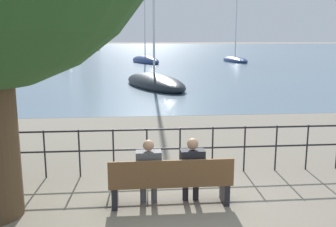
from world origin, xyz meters
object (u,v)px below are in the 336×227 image
sailboat_3 (154,82)px  sailboat_4 (235,60)px  harbor_lighthouse (88,16)px  sailboat_1 (66,60)px  seated_person_left (149,169)px  seated_person_right (192,168)px  park_bench (171,182)px  sailboat_0 (145,61)px

sailboat_3 → sailboat_4: (12.52, 26.79, -0.02)m
harbor_lighthouse → sailboat_1: bearing=-86.5°
harbor_lighthouse → sailboat_4: bearing=-66.4°
seated_person_left → harbor_lighthouse: bearing=97.0°
seated_person_left → seated_person_right: size_ratio=0.99×
park_bench → seated_person_left: (-0.39, 0.08, 0.23)m
sailboat_0 → harbor_lighthouse: harbor_lighthouse is taller
seated_person_left → sailboat_4: bearing=72.9°
sailboat_4 → harbor_lighthouse: 66.46m
sailboat_1 → park_bench: bearing=-96.5°
park_bench → harbor_lighthouse: 105.77m
sailboat_1 → sailboat_4: (22.68, -0.20, -0.13)m
sailboat_0 → park_bench: bearing=-109.2°
seated_person_left → seated_person_right: bearing=0.0°
seated_person_left → park_bench: bearing=-11.6°
seated_person_left → sailboat_3: (1.05, 17.40, -0.39)m
seated_person_right → harbor_lighthouse: 105.72m
park_bench → sailboat_3: sailboat_3 is taller
park_bench → sailboat_0: bearing=88.8°
park_bench → sailboat_4: sailboat_4 is taller
sailboat_3 → sailboat_4: sailboat_3 is taller
seated_person_left → harbor_lighthouse: 105.63m
sailboat_3 → sailboat_4: 29.57m
park_bench → sailboat_4: size_ratio=0.22×
sailboat_3 → harbor_lighthouse: (-13.85, 87.08, 9.24)m
park_bench → sailboat_0: (0.86, 42.62, -0.13)m
park_bench → sailboat_1: 45.47m
park_bench → sailboat_1: size_ratio=0.19×
park_bench → seated_person_right: bearing=11.6°
park_bench → sailboat_0: 42.63m
seated_person_right → sailboat_4: bearing=73.9°
seated_person_right → sailboat_4: sailboat_4 is taller
park_bench → sailboat_4: bearing=73.4°
sailboat_0 → sailboat_1: size_ratio=0.96×
sailboat_0 → seated_person_right: bearing=-108.6°
seated_person_right → sailboat_0: 42.54m
seated_person_right → sailboat_1: 45.47m
park_bench → sailboat_3: bearing=87.8°
seated_person_right → park_bench: bearing=-168.4°
seated_person_left → sailboat_3: 17.43m
park_bench → sailboat_4: (13.18, 44.26, -0.19)m
seated_person_right → sailboat_1: (-9.89, 44.38, -0.29)m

